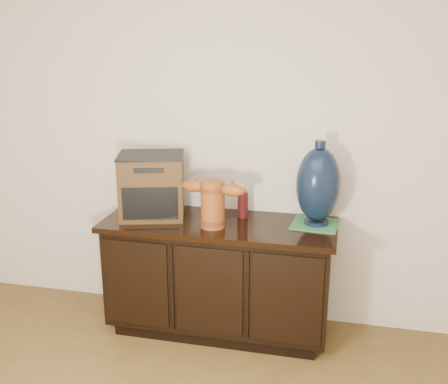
% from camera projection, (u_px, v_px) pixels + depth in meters
% --- Properties ---
extents(sideboard, '(1.46, 0.56, 0.75)m').
position_uv_depth(sideboard, '(219.00, 276.00, 3.38)').
color(sideboard, black).
rests_on(sideboard, ground).
extents(terracotta_vessel, '(0.41, 0.17, 0.29)m').
position_uv_depth(terracotta_vessel, '(213.00, 201.00, 3.15)').
color(terracotta_vessel, '#944D1A').
rests_on(terracotta_vessel, sideboard).
extents(tv_radio, '(0.48, 0.42, 0.41)m').
position_uv_depth(tv_radio, '(152.00, 186.00, 3.33)').
color(tv_radio, '#412810').
rests_on(tv_radio, sideboard).
extents(green_mat, '(0.30, 0.30, 0.01)m').
position_uv_depth(green_mat, '(315.00, 224.00, 3.23)').
color(green_mat, '#327041').
rests_on(green_mat, sideboard).
extents(lamp_base, '(0.29, 0.29, 0.52)m').
position_uv_depth(lamp_base, '(318.00, 185.00, 3.16)').
color(lamp_base, black).
rests_on(lamp_base, green_mat).
extents(spray_can, '(0.07, 0.07, 0.20)m').
position_uv_depth(spray_can, '(243.00, 203.00, 3.34)').
color(spray_can, '#5C0F14').
rests_on(spray_can, sideboard).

